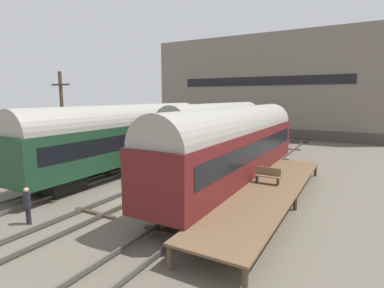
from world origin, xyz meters
name	(u,v)px	position (x,y,z in m)	size (l,w,h in m)	color
ground_plane	(134,197)	(0.00, 0.00, 0.00)	(200.00, 200.00, 0.00)	#60594C
track_left	(81,184)	(-4.51, 0.00, 0.14)	(2.60, 60.00, 0.26)	#4C4742
track_middle	(134,195)	(0.00, 0.00, 0.14)	(2.60, 60.00, 0.26)	#4C4742
track_right	(202,208)	(4.51, 0.00, 0.14)	(2.60, 60.00, 0.26)	#4C4742
train_car_maroon	(236,143)	(4.51, 4.55, 2.97)	(3.03, 17.62, 5.23)	black
train_car_brown	(218,128)	(0.00, 11.78, 3.00)	(2.98, 16.27, 5.27)	black
train_car_green	(126,134)	(-4.51, 4.50, 2.97)	(3.09, 18.26, 5.24)	black
station_platform	(270,189)	(7.32, 2.52, 0.91)	(2.99, 15.77, 0.98)	brown
bench	(268,175)	(6.96, 3.34, 1.47)	(1.40, 0.40, 0.91)	brown
person_worker	(27,202)	(-1.75, -5.35, 1.06)	(0.32, 0.32, 1.75)	#282833
utility_pole	(63,123)	(-7.40, 1.11, 3.96)	(1.80, 0.24, 7.59)	#473828
warehouse_building	(272,88)	(-1.42, 35.72, 7.29)	(34.06, 13.12, 14.58)	#46403A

